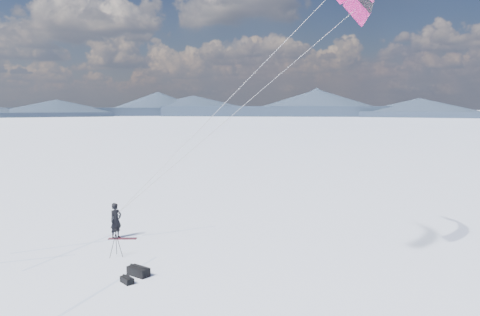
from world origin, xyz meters
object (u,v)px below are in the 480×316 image
Objects in this scene: tripod at (116,239)px; gear_bag_a at (138,271)px; gear_bag_b at (127,280)px; snowboard at (122,239)px; snowkiter at (116,238)px.

gear_bag_a is at bearing -40.03° from tripod.
tripod is 1.86× the size of gear_bag_b.
snowboard is at bearing 146.05° from gear_bag_a.
tripod is 3.64m from gear_bag_b.
snowboard is at bearing 116.54° from tripod.
tripod reaches higher than gear_bag_a.
snowkiter reaches higher than gear_bag_b.
gear_bag_a is at bearing -118.37° from snowkiter.
snowboard is 1.50× the size of gear_bag_a.
tripod reaches higher than gear_bag_b.
gear_bag_a is 0.88m from gear_bag_b.
snowboard is at bearing -79.22° from snowkiter.
gear_bag_a is (2.62, -1.34, -0.66)m from tripod.
gear_bag_a reaches higher than snowboard.
gear_bag_a is (4.50, -3.62, 0.17)m from snowboard.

